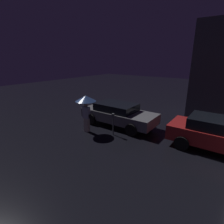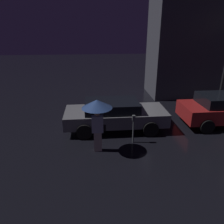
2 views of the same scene
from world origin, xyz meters
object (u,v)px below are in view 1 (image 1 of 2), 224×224
parked_car_red (217,134)px  parking_meter (113,122)px  parked_car_grey (118,114)px  pedestrian_with_umbrella (86,103)px

parked_car_red → parking_meter: 4.86m
parked_car_grey → parking_meter: parked_car_grey is taller
parked_car_red → pedestrian_with_umbrella: (-6.10, -1.92, 0.89)m
parked_car_grey → parking_meter: bearing=-66.1°
parked_car_red → pedestrian_with_umbrella: pedestrian_with_umbrella is taller
parking_meter → parked_car_red: bearing=17.0°
pedestrian_with_umbrella → parking_meter: bearing=-160.4°
parked_car_grey → pedestrian_with_umbrella: bearing=-114.0°
parked_car_grey → parking_meter: 1.51m
parked_car_grey → pedestrian_with_umbrella: size_ratio=2.23×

